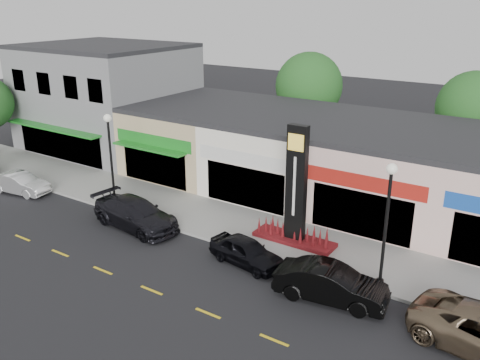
{
  "coord_description": "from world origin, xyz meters",
  "views": [
    {
      "loc": [
        13.46,
        -16.46,
        11.73
      ],
      "look_at": [
        -0.14,
        4.0,
        2.86
      ],
      "focal_mm": 38.0,
      "sensor_mm": 36.0,
      "label": 1
    }
  ],
  "objects_px": {
    "pylon_sign": "(296,202)",
    "car_black_sedan": "(246,251)",
    "lamp_west_near": "(110,151)",
    "car_black_conv": "(331,284)",
    "car_white_van": "(20,183)",
    "car_dark_sedan": "(136,214)",
    "lamp_east_near": "(387,214)"
  },
  "relations": [
    {
      "from": "car_black_conv",
      "to": "lamp_east_near",
      "type": "bearing_deg",
      "value": -43.61
    },
    {
      "from": "car_dark_sedan",
      "to": "car_black_sedan",
      "type": "relative_size",
      "value": 1.42
    },
    {
      "from": "car_black_conv",
      "to": "pylon_sign",
      "type": "bearing_deg",
      "value": 36.42
    },
    {
      "from": "lamp_east_near",
      "to": "car_black_conv",
      "type": "bearing_deg",
      "value": -125.45
    },
    {
      "from": "pylon_sign",
      "to": "car_white_van",
      "type": "height_order",
      "value": "pylon_sign"
    },
    {
      "from": "pylon_sign",
      "to": "car_black_sedan",
      "type": "xyz_separation_m",
      "value": [
        -0.89,
        -3.05,
        -1.63
      ]
    },
    {
      "from": "lamp_east_near",
      "to": "car_black_conv",
      "type": "height_order",
      "value": "lamp_east_near"
    },
    {
      "from": "lamp_east_near",
      "to": "car_white_van",
      "type": "distance_m",
      "value": 22.98
    },
    {
      "from": "pylon_sign",
      "to": "car_white_van",
      "type": "xyz_separation_m",
      "value": [
        -17.75,
        -3.33,
        -1.61
      ]
    },
    {
      "from": "car_white_van",
      "to": "car_black_sedan",
      "type": "height_order",
      "value": "car_white_van"
    },
    {
      "from": "lamp_west_near",
      "to": "car_dark_sedan",
      "type": "height_order",
      "value": "lamp_west_near"
    },
    {
      "from": "lamp_west_near",
      "to": "car_dark_sedan",
      "type": "relative_size",
      "value": 1.01
    },
    {
      "from": "lamp_east_near",
      "to": "car_black_conv",
      "type": "xyz_separation_m",
      "value": [
        -1.4,
        -1.96,
        -2.72
      ]
    },
    {
      "from": "lamp_west_near",
      "to": "car_black_sedan",
      "type": "height_order",
      "value": "lamp_west_near"
    },
    {
      "from": "lamp_east_near",
      "to": "pylon_sign",
      "type": "bearing_deg",
      "value": 161.25
    },
    {
      "from": "pylon_sign",
      "to": "car_dark_sedan",
      "type": "height_order",
      "value": "pylon_sign"
    },
    {
      "from": "lamp_west_near",
      "to": "car_black_sedan",
      "type": "distance_m",
      "value": 10.58
    },
    {
      "from": "lamp_west_near",
      "to": "car_dark_sedan",
      "type": "xyz_separation_m",
      "value": [
        2.97,
        -1.27,
        -2.69
      ]
    },
    {
      "from": "car_white_van",
      "to": "car_black_conv",
      "type": "relative_size",
      "value": 0.87
    },
    {
      "from": "lamp_west_near",
      "to": "lamp_east_near",
      "type": "distance_m",
      "value": 16.0
    },
    {
      "from": "car_black_sedan",
      "to": "lamp_east_near",
      "type": "bearing_deg",
      "value": -68.2
    },
    {
      "from": "car_white_van",
      "to": "lamp_west_near",
      "type": "bearing_deg",
      "value": -85.49
    },
    {
      "from": "pylon_sign",
      "to": "car_black_conv",
      "type": "distance_m",
      "value": 5.35
    },
    {
      "from": "lamp_west_near",
      "to": "car_dark_sedan",
      "type": "bearing_deg",
      "value": -23.2
    },
    {
      "from": "lamp_west_near",
      "to": "pylon_sign",
      "type": "height_order",
      "value": "pylon_sign"
    },
    {
      "from": "pylon_sign",
      "to": "car_black_sedan",
      "type": "height_order",
      "value": "pylon_sign"
    },
    {
      "from": "lamp_west_near",
      "to": "car_black_conv",
      "type": "distance_m",
      "value": 14.98
    },
    {
      "from": "car_white_van",
      "to": "car_dark_sedan",
      "type": "relative_size",
      "value": 0.74
    },
    {
      "from": "car_white_van",
      "to": "car_black_conv",
      "type": "bearing_deg",
      "value": -99.99
    },
    {
      "from": "car_dark_sedan",
      "to": "car_black_sedan",
      "type": "bearing_deg",
      "value": -84.97
    },
    {
      "from": "pylon_sign",
      "to": "car_black_sedan",
      "type": "relative_size",
      "value": 1.58
    },
    {
      "from": "car_white_van",
      "to": "car_black_sedan",
      "type": "distance_m",
      "value": 16.85
    }
  ]
}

